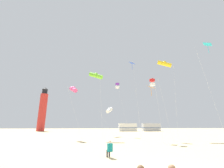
{
  "coord_description": "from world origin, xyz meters",
  "views": [
    {
      "loc": [
        -2.23,
        -7.08,
        2.17
      ],
      "look_at": [
        -0.58,
        9.67,
        6.75
      ],
      "focal_mm": 24.23,
      "sensor_mm": 36.0,
      "label": 1
    }
  ],
  "objects": [
    {
      "name": "lighthouse_distant",
      "position": [
        -22.99,
        53.73,
        7.84
      ],
      "size": [
        2.8,
        2.8,
        16.8
      ],
      "color": "red",
      "rests_on": "ground"
    },
    {
      "name": "kite_tube_lime",
      "position": [
        -2.57,
        17.95,
        10.48
      ],
      "size": [
        2.67,
        2.16,
        11.18
      ],
      "color": "silver",
      "rests_on": "ground"
    },
    {
      "name": "kite_flyer_standing",
      "position": [
        -1.3,
        4.14,
        0.61
      ],
      "size": [
        0.43,
        0.56,
        1.16
      ],
      "rotation": [
        0.0,
        0.0,
        3.41
      ],
      "color": "#147F84",
      "rests_on": "ground"
    },
    {
      "name": "kite_diamond_cyan",
      "position": [
        10.94,
        8.21,
        11.16
      ],
      "size": [
        1.81,
        1.89,
        11.93
      ],
      "color": "silver",
      "rests_on": "ground"
    },
    {
      "name": "kite_diamond_blue",
      "position": [
        3.38,
        15.63,
        11.48
      ],
      "size": [
        1.55,
        1.55,
        12.28
      ],
      "color": "silver",
      "rests_on": "ground"
    },
    {
      "name": "kite_tube_rainbow",
      "position": [
        -6.25,
        17.98,
        7.96
      ],
      "size": [
        2.79,
        3.19,
        8.66
      ],
      "color": "silver",
      "rests_on": "ground"
    },
    {
      "name": "kite_tube_white",
      "position": [
        0.36,
        24.35,
        5.2
      ],
      "size": [
        3.17,
        3.59,
        5.9
      ],
      "color": "silver",
      "rests_on": "ground"
    },
    {
      "name": "rv_van_white",
      "position": [
        9.1,
        49.52,
        1.39
      ],
      "size": [
        6.47,
        2.41,
        2.8
      ],
      "rotation": [
        0.0,
        0.0,
        -0.01
      ],
      "color": "white",
      "rests_on": "ground"
    },
    {
      "name": "kite_box_scarlet",
      "position": [
        6.46,
        15.36,
        8.74
      ],
      "size": [
        2.83,
        2.83,
        9.33
      ],
      "color": "silver",
      "rests_on": "ground"
    },
    {
      "name": "rv_van_silver",
      "position": [
        17.85,
        49.28,
        1.39
      ],
      "size": [
        6.47,
        2.44,
        2.8
      ],
      "rotation": [
        0.0,
        0.0,
        0.02
      ],
      "color": "#B7BABF",
      "rests_on": "ground"
    },
    {
      "name": "kite_box_violet",
      "position": [
        2.02,
        24.15,
        10.38
      ],
      "size": [
        2.75,
        2.75,
        10.98
      ],
      "color": "silver",
      "rests_on": "ground"
    },
    {
      "name": "kite_diamond_orange",
      "position": [
        5.03,
        12.19,
        6.89
      ],
      "size": [
        1.79,
        1.79,
        7.35
      ],
      "color": "silver",
      "rests_on": "ground"
    },
    {
      "name": "kite_tube_gold",
      "position": [
        9.52,
        16.87,
        12.73
      ],
      "size": [
        2.82,
        2.39,
        13.44
      ],
      "color": "silver",
      "rests_on": "ground"
    }
  ]
}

